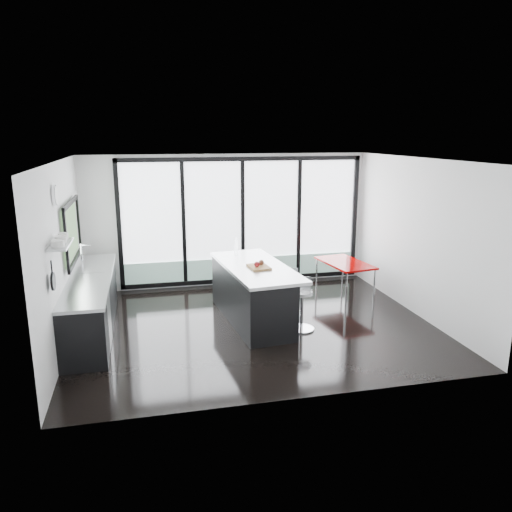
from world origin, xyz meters
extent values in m
cube|color=black|center=(0.00, 0.00, 0.00)|extent=(6.00, 5.00, 0.00)
cube|color=white|center=(0.00, 0.00, 2.80)|extent=(6.00, 5.00, 0.00)
cube|color=silver|center=(0.00, 2.50, 1.40)|extent=(6.00, 0.00, 2.80)
cube|color=white|center=(0.30, 2.47, 1.40)|extent=(5.00, 0.02, 2.50)
cube|color=gray|center=(0.30, 2.43, 0.37)|extent=(5.00, 0.02, 0.44)
cube|color=black|center=(-0.95, 2.43, 1.40)|extent=(0.08, 0.04, 2.50)
cube|color=black|center=(0.30, 2.43, 1.40)|extent=(0.08, 0.04, 2.50)
cube|color=black|center=(1.55, 2.43, 1.40)|extent=(0.08, 0.04, 2.50)
cube|color=silver|center=(0.00, -2.50, 1.40)|extent=(6.00, 0.00, 2.80)
cube|color=silver|center=(-3.00, 0.00, 1.40)|extent=(0.00, 5.00, 2.80)
cube|color=#4B6944|center=(-2.97, 0.90, 1.60)|extent=(0.02, 1.60, 0.90)
cube|color=#AAADAF|center=(-2.87, -0.85, 1.75)|extent=(0.25, 0.80, 0.03)
cylinder|color=white|center=(-2.97, -0.30, 2.35)|extent=(0.04, 0.30, 0.30)
cylinder|color=black|center=(-2.94, -1.25, 1.35)|extent=(0.03, 0.24, 0.24)
cube|color=silver|center=(3.00, 0.00, 1.40)|extent=(0.00, 5.00, 2.80)
cube|color=black|center=(-2.67, 0.40, 0.43)|extent=(0.65, 3.20, 0.87)
cube|color=#AAADAF|center=(-2.67, 0.40, 0.90)|extent=(0.69, 3.24, 0.05)
cube|color=#AAADAF|center=(-2.67, 0.90, 0.90)|extent=(0.45, 0.48, 0.06)
cylinder|color=silver|center=(-2.82, 0.90, 1.14)|extent=(0.02, 0.02, 0.44)
cube|color=#AAADAF|center=(-2.36, -0.35, 0.42)|extent=(0.03, 0.60, 0.80)
cube|color=black|center=(0.00, 0.26, 0.47)|extent=(1.04, 2.43, 0.93)
cube|color=#AAADAF|center=(0.09, 0.27, 0.96)|extent=(1.26, 2.52, 0.05)
cube|color=#B07E48|center=(0.11, 0.11, 1.00)|extent=(0.36, 0.46, 0.03)
sphere|color=maroon|center=(0.06, 0.05, 1.07)|extent=(0.11, 0.11, 0.10)
sphere|color=#572F1E|center=(0.17, 0.17, 1.06)|extent=(0.10, 0.10, 0.09)
cylinder|color=silver|center=(-0.10, 1.06, 1.14)|extent=(0.08, 0.08, 0.30)
cylinder|color=silver|center=(0.73, -0.36, 0.34)|extent=(0.50, 0.50, 0.68)
cylinder|color=silver|center=(0.73, 0.39, 0.32)|extent=(0.52, 0.52, 0.65)
cube|color=#980000|center=(2.16, 1.24, 0.34)|extent=(0.92, 1.38, 0.69)
camera|label=1|loc=(-1.77, -7.83, 3.20)|focal=35.00mm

